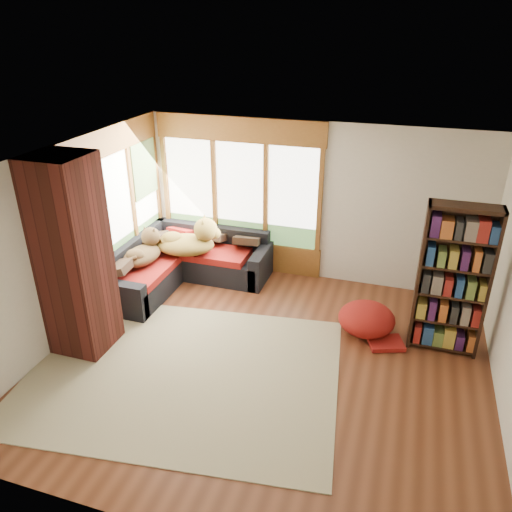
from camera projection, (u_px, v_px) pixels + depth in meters
The scene contains 16 objects.
floor at pixel (266, 362), 6.41m from camera, with size 5.50×5.50×0.00m, color #552A17.
ceiling at pixel (268, 163), 5.28m from camera, with size 5.50×5.50×0.00m, color white.
wall_back at pixel (311, 203), 7.99m from camera, with size 5.50×0.04×2.60m, color silver.
wall_front at pixel (170, 421), 3.70m from camera, with size 5.50×0.04×2.60m, color silver.
wall_left at pixel (67, 243), 6.59m from camera, with size 0.04×5.00×2.60m, color silver.
windows_back at pixel (240, 193), 8.27m from camera, with size 2.82×0.10×1.90m.
windows_left at pixel (118, 209), 7.59m from camera, with size 0.10×2.62×1.90m.
roller_blind at pixel (144, 169), 8.12m from camera, with size 0.03×0.72×0.90m, color #719A5B.
brick_chimney at pixel (74, 257), 6.20m from camera, with size 0.70×0.70×2.60m, color #471914.
sectional_sofa at pixel (182, 263), 8.27m from camera, with size 2.20×2.20×0.80m.
area_rug at pixel (184, 372), 6.21m from camera, with size 3.80×2.90×0.01m, color beige.
bookshelf at pixel (453, 281), 6.25m from camera, with size 0.87×0.29×2.02m.
pouf at pixel (367, 318), 6.92m from camera, with size 0.78×0.78×0.42m, color #9D1610.
dog_tan at pixel (190, 237), 8.00m from camera, with size 1.09×0.84×0.54m.
dog_brindle at pixel (144, 247), 7.78m from camera, with size 0.55×0.83×0.43m.
throw_pillows at pixel (186, 235), 8.18m from camera, with size 1.98×1.68×0.45m.
Camera 1 is at (1.45, -4.97, 4.02)m, focal length 35.00 mm.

